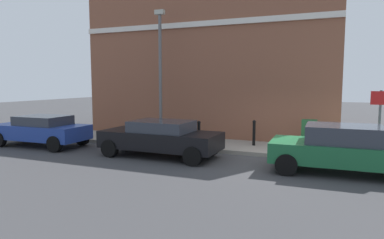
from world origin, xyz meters
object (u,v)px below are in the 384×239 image
at_px(utility_cabinet, 309,136).
at_px(street_sign, 380,115).
at_px(bollard_near_cabinet, 254,132).
at_px(bollard_far_kerb, 199,133).
at_px(car_green, 343,148).
at_px(car_black, 161,137).
at_px(lamppost, 160,69).
at_px(car_blue, 41,130).

bearing_deg(utility_cabinet, street_sign, -114.08).
bearing_deg(street_sign, bollard_near_cabinet, 75.90).
relative_size(utility_cabinet, bollard_far_kerb, 1.11).
bearing_deg(bollard_near_cabinet, bollard_far_kerb, 120.51).
height_order(car_green, bollard_near_cabinet, car_green).
relative_size(car_black, bollard_far_kerb, 4.26).
bearing_deg(bollard_near_cabinet, lamppost, 89.35).
bearing_deg(bollard_far_kerb, car_green, -106.55).
distance_m(car_green, lamppost, 8.43).
xyz_separation_m(car_blue, street_sign, (1.76, -12.81, 0.96)).
distance_m(car_black, lamppost, 4.08).
xyz_separation_m(street_sign, lamppost, (1.14, 8.63, 1.64)).
bearing_deg(car_blue, utility_cabinet, -166.74).
xyz_separation_m(car_black, bollard_near_cabinet, (2.75, -2.82, -0.01)).
bearing_deg(lamppost, car_green, -110.01).
distance_m(car_black, car_blue, 5.65).
distance_m(street_sign, lamppost, 8.86).
bearing_deg(lamppost, utility_cabinet, -91.33).
bearing_deg(bollard_near_cabinet, street_sign, -104.10).
xyz_separation_m(car_black, bollard_far_kerb, (1.60, -0.87, -0.01)).
height_order(car_green, lamppost, lamppost).
xyz_separation_m(bollard_far_kerb, street_sign, (0.06, -6.30, 0.96)).
relative_size(bollard_near_cabinet, bollard_far_kerb, 1.00).
distance_m(car_green, bollard_near_cabinet, 4.24).
xyz_separation_m(car_green, car_black, (-0.05, 6.09, -0.04)).
height_order(car_blue, bollard_near_cabinet, car_blue).
xyz_separation_m(utility_cabinet, bollard_far_kerb, (-1.05, 4.08, 0.02)).
distance_m(car_blue, bollard_far_kerb, 6.73).
relative_size(car_blue, lamppost, 0.72).
height_order(car_blue, bollard_far_kerb, car_blue).
height_order(bollard_near_cabinet, bollard_far_kerb, same).
relative_size(bollard_near_cabinet, lamppost, 0.18).
bearing_deg(car_blue, bollard_near_cabinet, -162.69).
bearing_deg(lamppost, car_blue, 124.71).
bearing_deg(bollard_far_kerb, street_sign, -89.46).
relative_size(bollard_near_cabinet, street_sign, 0.45).
distance_m(bollard_near_cabinet, lamppost, 5.01).
height_order(bollard_far_kerb, lamppost, lamppost).
relative_size(car_green, street_sign, 1.83).
bearing_deg(bollard_near_cabinet, utility_cabinet, -92.69).
distance_m(car_blue, street_sign, 12.97).
bearing_deg(street_sign, utility_cabinet, 65.92).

